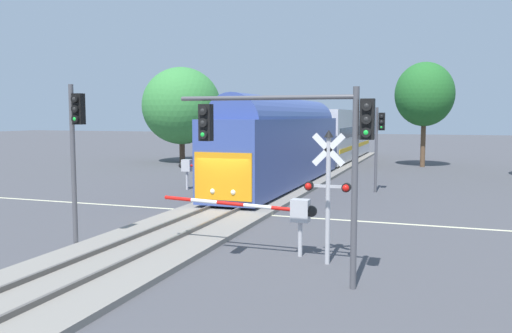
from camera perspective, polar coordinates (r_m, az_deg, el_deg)
ground_plane at (r=23.94m, az=-3.29°, el=-5.02°), size 220.00×220.00×0.00m
road_centre_stripe at (r=23.94m, az=-3.29°, el=-5.01°), size 44.00×0.20×0.01m
railway_track at (r=23.93m, az=-3.30°, el=-4.79°), size 4.40×80.00×0.32m
commuter_train at (r=40.99m, az=6.49°, el=3.27°), size 3.04×40.16×5.16m
crossing_gate_near at (r=16.50m, az=3.08°, el=-4.85°), size 5.28×0.40×1.80m
crossing_signal_mast at (r=15.42m, az=7.84°, el=-1.78°), size 1.36×0.44×3.98m
crossing_gate_far at (r=31.15m, az=-6.66°, el=-0.02°), size 5.34×0.40×1.80m
traffic_signal_far_side at (r=30.64m, az=13.24°, el=3.29°), size 0.53×0.38×4.87m
traffic_signal_near_right at (r=13.43m, az=4.74°, el=3.28°), size 5.21×0.38×5.09m
traffic_signal_median at (r=18.07m, az=-19.06°, el=2.83°), size 0.53×0.38×5.40m
pine_left_background at (r=50.01m, az=-8.11°, el=6.54°), size 7.38×7.38×8.94m
elm_centre_background at (r=47.28m, az=17.87°, el=7.47°), size 4.97×4.97×8.96m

